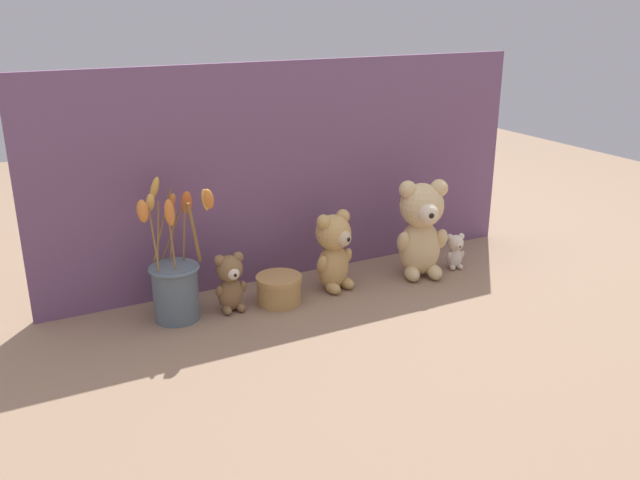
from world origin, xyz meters
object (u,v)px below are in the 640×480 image
at_px(teddy_bear_large, 422,227).
at_px(flower_vase, 175,280).
at_px(teddy_bear_medium, 334,249).
at_px(decorative_tin_tall, 279,289).
at_px(teddy_bear_tiny, 455,250).
at_px(teddy_bear_small, 230,281).

xyz_separation_m(teddy_bear_large, flower_vase, (-0.66, 0.05, -0.04)).
relative_size(teddy_bear_medium, decorative_tin_tall, 1.83).
relative_size(teddy_bear_medium, teddy_bear_tiny, 2.06).
distance_m(teddy_bear_large, decorative_tin_tall, 0.43).
height_order(teddy_bear_medium, decorative_tin_tall, teddy_bear_medium).
height_order(teddy_bear_medium, flower_vase, flower_vase).
bearing_deg(flower_vase, teddy_bear_medium, -2.19).
bearing_deg(teddy_bear_medium, teddy_bear_tiny, -4.90).
relative_size(teddy_bear_large, teddy_bear_tiny, 2.65).
relative_size(teddy_bear_medium, flower_vase, 0.63).
height_order(teddy_bear_large, teddy_bear_small, teddy_bear_large).
distance_m(flower_vase, decorative_tin_tall, 0.26).
bearing_deg(teddy_bear_large, decorative_tin_tall, 177.93).
height_order(teddy_bear_tiny, flower_vase, flower_vase).
bearing_deg(teddy_bear_tiny, teddy_bear_large, 179.58).
xyz_separation_m(teddy_bear_large, teddy_bear_medium, (-0.25, 0.03, -0.03)).
height_order(teddy_bear_small, flower_vase, flower_vase).
bearing_deg(decorative_tin_tall, teddy_bear_medium, 5.53).
distance_m(teddy_bear_medium, teddy_bear_small, 0.28).
distance_m(teddy_bear_medium, flower_vase, 0.41).
height_order(teddy_bear_small, teddy_bear_tiny, teddy_bear_small).
distance_m(teddy_bear_tiny, decorative_tin_tall, 0.53).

